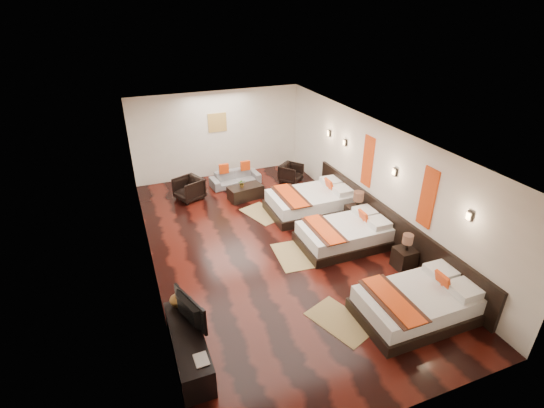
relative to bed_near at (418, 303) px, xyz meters
name	(u,v)px	position (x,y,z in m)	size (l,w,h in m)	color
floor	(271,246)	(-1.70, 3.21, -0.29)	(5.50, 9.50, 0.01)	black
ceiling	(271,135)	(-1.70, 3.21, 2.51)	(5.50, 9.50, 0.01)	white
back_wall	(218,134)	(-1.70, 7.96, 1.11)	(5.50, 0.01, 2.80)	silver
left_wall	(146,216)	(-4.45, 3.21, 1.11)	(0.01, 9.50, 2.80)	silver
right_wall	(374,177)	(1.05, 3.21, 1.11)	(0.01, 9.50, 2.80)	silver
headboard_panel	(387,225)	(1.01, 2.41, 0.16)	(0.08, 6.60, 0.90)	black
bed_near	(418,303)	(0.00, 0.00, 0.00)	(2.21, 1.39, 0.84)	black
bed_mid	(345,234)	(0.00, 2.65, -0.01)	(2.15, 1.35, 0.82)	black
bed_far	(312,202)	(0.00, 4.45, 0.02)	(2.35, 1.47, 0.90)	black
nightstand_a	(405,256)	(0.75, 1.35, 0.01)	(0.43, 0.43, 0.85)	black
nightstand_b	(357,214)	(0.75, 3.33, 0.05)	(0.49, 0.49, 0.98)	black
jute_mat_near	(340,321)	(-1.41, 0.38, -0.28)	(0.75, 1.20, 0.01)	#9B834F
jute_mat_mid	(293,256)	(-1.37, 2.65, -0.28)	(0.75, 1.20, 0.01)	#9B834F
jute_mat_far	(262,213)	(-1.33, 4.83, -0.28)	(0.75, 1.20, 0.01)	#9B834F
tv_console	(188,346)	(-4.20, 0.54, -0.01)	(0.50, 1.80, 0.55)	black
tv	(186,312)	(-4.15, 0.78, 0.52)	(0.91, 0.12, 0.52)	black
book	(194,362)	(-4.20, -0.06, 0.27)	(0.21, 0.28, 0.03)	black
figurine	(178,298)	(-4.20, 1.28, 0.42)	(0.30, 0.30, 0.31)	brown
sofa	(235,178)	(-1.47, 6.95, -0.06)	(1.57, 0.62, 0.46)	slate
armchair_left	(189,189)	(-3.03, 6.47, 0.05)	(0.71, 0.73, 0.67)	black
armchair_right	(291,173)	(0.29, 6.53, 0.01)	(0.63, 0.65, 0.59)	black
coffee_table	(245,192)	(-1.47, 5.90, -0.09)	(1.00, 0.50, 0.40)	black
table_plant	(242,183)	(-1.57, 5.88, 0.23)	(0.22, 0.19, 0.24)	#2F6321
orange_panel_a	(428,198)	(1.03, 1.31, 1.41)	(0.04, 0.40, 1.30)	#D86014
orange_panel_b	(368,161)	(1.03, 3.51, 1.41)	(0.04, 0.40, 1.30)	#D86014
sconce_near	(469,216)	(1.01, 0.21, 1.56)	(0.07, 0.12, 0.18)	black
sconce_mid	(395,172)	(1.01, 2.41, 1.56)	(0.07, 0.12, 0.18)	black
sconce_far	(345,143)	(1.01, 4.61, 1.56)	(0.07, 0.12, 0.18)	black
sconce_lounge	(329,133)	(1.01, 5.51, 1.56)	(0.07, 0.12, 0.18)	black
gold_artwork	(217,122)	(-1.70, 7.94, 1.51)	(0.60, 0.04, 0.60)	#AD873F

